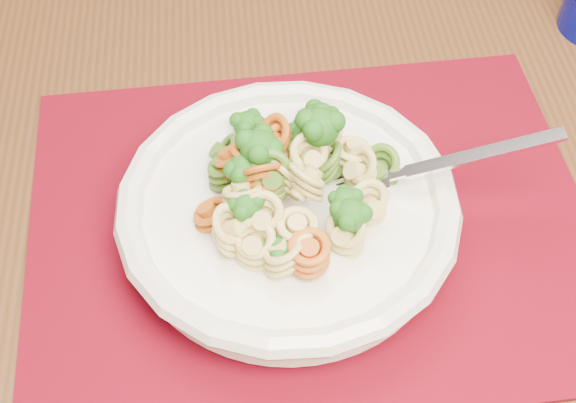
# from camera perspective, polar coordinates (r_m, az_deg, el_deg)

# --- Properties ---
(dining_table) EXTENTS (1.73, 1.29, 0.72)m
(dining_table) POSITION_cam_1_polar(r_m,az_deg,el_deg) (0.76, 3.13, 2.92)
(dining_table) COLOR #512B16
(dining_table) RESTS_ON ground
(placemat) EXTENTS (0.48, 0.41, 0.00)m
(placemat) POSITION_cam_1_polar(r_m,az_deg,el_deg) (0.60, 1.65, -1.50)
(placemat) COLOR #5F0411
(placemat) RESTS_ON dining_table
(pasta_bowl) EXTENTS (0.25, 0.25, 0.05)m
(pasta_bowl) POSITION_cam_1_polar(r_m,az_deg,el_deg) (0.57, 0.00, -0.70)
(pasta_bowl) COLOR white
(pasta_bowl) RESTS_ON placemat
(pasta_broccoli_heap) EXTENTS (0.21, 0.21, 0.06)m
(pasta_broccoli_heap) POSITION_cam_1_polar(r_m,az_deg,el_deg) (0.56, 0.00, 0.39)
(pasta_broccoli_heap) COLOR #DCC96C
(pasta_broccoli_heap) RESTS_ON pasta_bowl
(fork) EXTENTS (0.18, 0.05, 0.08)m
(fork) POSITION_cam_1_polar(r_m,az_deg,el_deg) (0.57, 5.96, 1.49)
(fork) COLOR silver
(fork) RESTS_ON pasta_bowl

